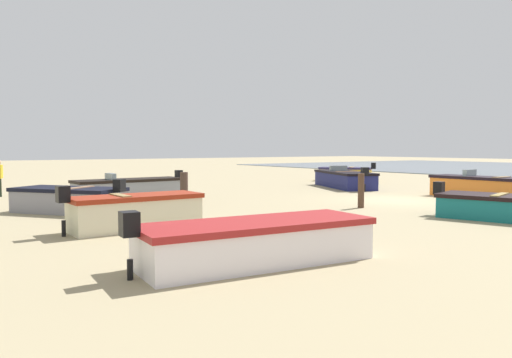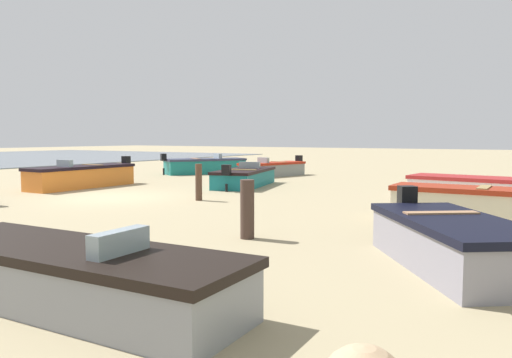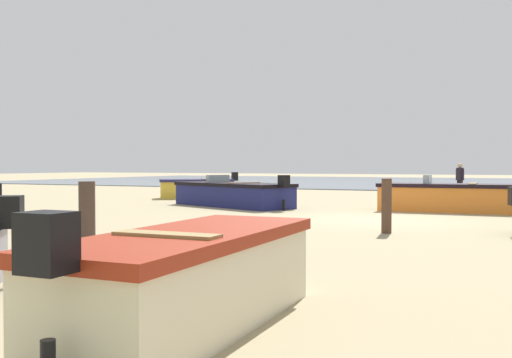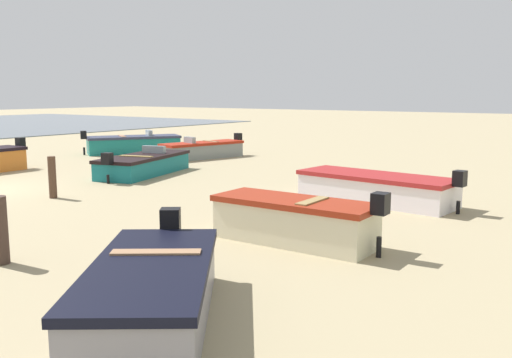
{
  "view_description": "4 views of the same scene",
  "coord_description": "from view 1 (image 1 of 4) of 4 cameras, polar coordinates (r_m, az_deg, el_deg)",
  "views": [
    {
      "loc": [
        -13.26,
        16.26,
        2.13
      ],
      "look_at": [
        -1.57,
        8.08,
        1.24
      ],
      "focal_mm": 34.84,
      "sensor_mm": 36.0,
      "label": 1
    },
    {
      "loc": [
        12.03,
        13.45,
        2.11
      ],
      "look_at": [
        -4.9,
        2.91,
        0.43
      ],
      "focal_mm": 34.91,
      "sensor_mm": 36.0,
      "label": 2
    },
    {
      "loc": [
        -3.66,
        16.11,
        1.53
      ],
      "look_at": [
        2.89,
        1.64,
        1.15
      ],
      "focal_mm": 40.69,
      "sensor_mm": 36.0,
      "label": 3
    },
    {
      "loc": [
        8.66,
        17.23,
        3.05
      ],
      "look_at": [
        -4.79,
        7.68,
        0.49
      ],
      "focal_mm": 39.12,
      "sensor_mm": 36.0,
      "label": 4
    }
  ],
  "objects": [
    {
      "name": "ground_plane",
      "position": [
        21.09,
        15.74,
        -2.36
      ],
      "size": [
        160.0,
        160.0,
        0.0
      ],
      "primitive_type": "plane",
      "color": "tan"
    },
    {
      "name": "boat_grey_0",
      "position": [
        17.54,
        -20.66,
        -2.24
      ],
      "size": [
        3.87,
        3.42,
        1.15
      ],
      "rotation": [
        0.0,
        0.0,
        5.35
      ],
      "color": "gray",
      "rests_on": "ground"
    },
    {
      "name": "boat_white_1",
      "position": [
        9.22,
        -0.04,
        -7.23
      ],
      "size": [
        1.97,
        4.77,
        1.11
      ],
      "rotation": [
        0.0,
        0.0,
        3.04
      ],
      "color": "white",
      "rests_on": "ground"
    },
    {
      "name": "boat_navy_3",
      "position": [
        27.24,
        10.09,
        -0.02
      ],
      "size": [
        5.35,
        3.59,
        1.19
      ],
      "rotation": [
        0.0,
        0.0,
        4.3
      ],
      "color": "navy",
      "rests_on": "ground"
    },
    {
      "name": "boat_grey_5",
      "position": [
        22.86,
        -14.39,
        -0.9
      ],
      "size": [
        1.71,
        5.13,
        1.08
      ],
      "rotation": [
        0.0,
        0.0,
        0.05
      ],
      "color": "gray",
      "rests_on": "ground"
    },
    {
      "name": "boat_yellow_6",
      "position": [
        32.84,
        10.26,
        0.59
      ],
      "size": [
        3.5,
        3.02,
        1.2
      ],
      "rotation": [
        0.0,
        0.0,
        5.33
      ],
      "color": "gold",
      "rests_on": "ground"
    },
    {
      "name": "boat_cream_7",
      "position": [
        13.4,
        -13.69,
        -3.67
      ],
      "size": [
        1.29,
        3.7,
        1.23
      ],
      "rotation": [
        0.0,
        0.0,
        3.16
      ],
      "color": "beige",
      "rests_on": "ground"
    },
    {
      "name": "boat_orange_8",
      "position": [
        23.13,
        25.07,
        -0.87
      ],
      "size": [
        5.1,
        1.45,
        1.24
      ],
      "rotation": [
        0.0,
        0.0,
        4.73
      ],
      "color": "orange",
      "rests_on": "ground"
    },
    {
      "name": "mooring_post_near_water",
      "position": [
        18.07,
        11.97,
        -1.32
      ],
      "size": [
        0.22,
        0.22,
        1.23
      ],
      "primitive_type": "cylinder",
      "color": "#4E3528",
      "rests_on": "ground"
    },
    {
      "name": "mooring_post_mid_beach",
      "position": [
        18.73,
        -8.26,
        -1.1
      ],
      "size": [
        0.29,
        0.29,
        1.23
      ],
      "primitive_type": "cylinder",
      "color": "#44322A",
      "rests_on": "ground"
    }
  ]
}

